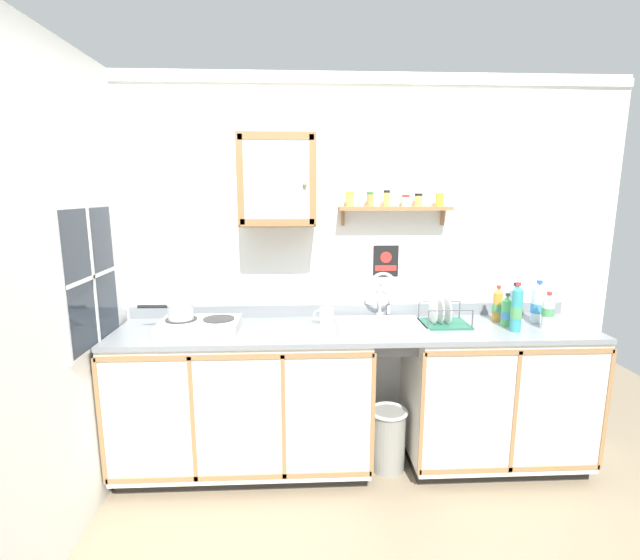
{
  "coord_description": "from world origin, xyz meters",
  "views": [
    {
      "loc": [
        -0.34,
        -2.27,
        1.76
      ],
      "look_at": [
        -0.21,
        0.51,
        1.22
      ],
      "focal_mm": 25.3,
      "sensor_mm": 36.0,
      "label": 1
    }
  ],
  "objects_px": {
    "bottle_juice_amber_1": "(497,305)",
    "mug": "(326,316)",
    "bottle_water_blue_3": "(514,305)",
    "dish_rack": "(443,318)",
    "sink": "(380,329)",
    "bottle_soda_green_4": "(507,312)",
    "wall_cabinet": "(278,181)",
    "bottle_water_clear_0": "(538,304)",
    "hot_plate_stove": "(200,325)",
    "saucepan": "(180,311)",
    "warning_sign": "(386,261)",
    "bottle_opaque_white_2": "(548,312)",
    "bottle_detergent_teal_5": "(517,309)",
    "trash_bin": "(388,438)"
  },
  "relations": [
    {
      "from": "bottle_detergent_teal_5",
      "to": "warning_sign",
      "type": "distance_m",
      "value": 0.86
    },
    {
      "from": "bottle_soda_green_4",
      "to": "mug",
      "type": "bearing_deg",
      "value": 175.98
    },
    {
      "from": "bottle_detergent_teal_5",
      "to": "trash_bin",
      "type": "relative_size",
      "value": 0.74
    },
    {
      "from": "saucepan",
      "to": "dish_rack",
      "type": "xyz_separation_m",
      "value": [
        1.63,
        0.03,
        -0.08
      ]
    },
    {
      "from": "bottle_water_clear_0",
      "to": "bottle_detergent_teal_5",
      "type": "bearing_deg",
      "value": -140.69
    },
    {
      "from": "bottle_water_clear_0",
      "to": "bottle_juice_amber_1",
      "type": "bearing_deg",
      "value": 171.4
    },
    {
      "from": "bottle_detergent_teal_5",
      "to": "wall_cabinet",
      "type": "xyz_separation_m",
      "value": [
        -1.43,
        0.26,
        0.76
      ]
    },
    {
      "from": "bottle_soda_green_4",
      "to": "trash_bin",
      "type": "height_order",
      "value": "bottle_soda_green_4"
    },
    {
      "from": "saucepan",
      "to": "mug",
      "type": "bearing_deg",
      "value": 4.46
    },
    {
      "from": "bottle_water_clear_0",
      "to": "dish_rack",
      "type": "xyz_separation_m",
      "value": [
        -0.63,
        -0.04,
        -0.08
      ]
    },
    {
      "from": "bottle_detergent_teal_5",
      "to": "wall_cabinet",
      "type": "height_order",
      "value": "wall_cabinet"
    },
    {
      "from": "mug",
      "to": "wall_cabinet",
      "type": "bearing_deg",
      "value": 167.21
    },
    {
      "from": "trash_bin",
      "to": "saucepan",
      "type": "bearing_deg",
      "value": 177.74
    },
    {
      "from": "bottle_soda_green_4",
      "to": "sink",
      "type": "bearing_deg",
      "value": 177.15
    },
    {
      "from": "bottle_water_blue_3",
      "to": "dish_rack",
      "type": "bearing_deg",
      "value": -175.39
    },
    {
      "from": "bottle_opaque_white_2",
      "to": "dish_rack",
      "type": "distance_m",
      "value": 0.63
    },
    {
      "from": "bottle_soda_green_4",
      "to": "hot_plate_stove",
      "type": "bearing_deg",
      "value": -179.59
    },
    {
      "from": "bottle_soda_green_4",
      "to": "mug",
      "type": "distance_m",
      "value": 1.13
    },
    {
      "from": "bottle_water_blue_3",
      "to": "warning_sign",
      "type": "height_order",
      "value": "warning_sign"
    },
    {
      "from": "dish_rack",
      "to": "warning_sign",
      "type": "height_order",
      "value": "warning_sign"
    },
    {
      "from": "sink",
      "to": "wall_cabinet",
      "type": "relative_size",
      "value": 1.0
    },
    {
      "from": "mug",
      "to": "warning_sign",
      "type": "xyz_separation_m",
      "value": [
        0.41,
        0.2,
        0.32
      ]
    },
    {
      "from": "bottle_opaque_white_2",
      "to": "bottle_detergent_teal_5",
      "type": "bearing_deg",
      "value": -169.71
    },
    {
      "from": "sink",
      "to": "bottle_water_clear_0",
      "type": "bearing_deg",
      "value": 1.95
    },
    {
      "from": "saucepan",
      "to": "wall_cabinet",
      "type": "distance_m",
      "value": 0.99
    },
    {
      "from": "bottle_juice_amber_1",
      "to": "bottle_soda_green_4",
      "type": "height_order",
      "value": "bottle_juice_amber_1"
    },
    {
      "from": "bottle_soda_green_4",
      "to": "bottle_opaque_white_2",
      "type": "bearing_deg",
      "value": -19.37
    },
    {
      "from": "sink",
      "to": "bottle_water_clear_0",
      "type": "xyz_separation_m",
      "value": [
        1.02,
        0.03,
        0.14
      ]
    },
    {
      "from": "bottle_soda_green_4",
      "to": "warning_sign",
      "type": "height_order",
      "value": "warning_sign"
    },
    {
      "from": "bottle_juice_amber_1",
      "to": "bottle_soda_green_4",
      "type": "bearing_deg",
      "value": -85.14
    },
    {
      "from": "sink",
      "to": "wall_cabinet",
      "type": "height_order",
      "value": "wall_cabinet"
    },
    {
      "from": "saucepan",
      "to": "bottle_detergent_teal_5",
      "type": "xyz_separation_m",
      "value": [
        2.03,
        -0.13,
        0.02
      ]
    },
    {
      "from": "sink",
      "to": "bottle_opaque_white_2",
      "type": "bearing_deg",
      "value": -6.61
    },
    {
      "from": "bottle_soda_green_4",
      "to": "mug",
      "type": "xyz_separation_m",
      "value": [
        -1.13,
        0.08,
        -0.04
      ]
    },
    {
      "from": "bottle_juice_amber_1",
      "to": "mug",
      "type": "xyz_separation_m",
      "value": [
        -1.12,
        -0.03,
        -0.05
      ]
    },
    {
      "from": "sink",
      "to": "bottle_water_clear_0",
      "type": "height_order",
      "value": "sink"
    },
    {
      "from": "sink",
      "to": "hot_plate_stove",
      "type": "xyz_separation_m",
      "value": [
        -1.12,
        -0.05,
        0.06
      ]
    },
    {
      "from": "sink",
      "to": "bottle_water_blue_3",
      "type": "distance_m",
      "value": 0.88
    },
    {
      "from": "bottle_water_clear_0",
      "to": "saucepan",
      "type": "bearing_deg",
      "value": -178.37
    },
    {
      "from": "saucepan",
      "to": "warning_sign",
      "type": "bearing_deg",
      "value": 11.68
    },
    {
      "from": "bottle_water_clear_0",
      "to": "dish_rack",
      "type": "distance_m",
      "value": 0.63
    },
    {
      "from": "hot_plate_stove",
      "to": "bottle_water_clear_0",
      "type": "xyz_separation_m",
      "value": [
        2.14,
        0.09,
        0.09
      ]
    },
    {
      "from": "sink",
      "to": "bottle_soda_green_4",
      "type": "height_order",
      "value": "sink"
    },
    {
      "from": "bottle_water_blue_3",
      "to": "mug",
      "type": "relative_size",
      "value": 2.0
    },
    {
      "from": "bottle_opaque_white_2",
      "to": "trash_bin",
      "type": "bearing_deg",
      "value": 177.82
    },
    {
      "from": "trash_bin",
      "to": "bottle_water_clear_0",
      "type": "bearing_deg",
      "value": 6.76
    },
    {
      "from": "bottle_opaque_white_2",
      "to": "warning_sign",
      "type": "relative_size",
      "value": 1.12
    },
    {
      "from": "bottle_juice_amber_1",
      "to": "mug",
      "type": "relative_size",
      "value": 1.81
    },
    {
      "from": "saucepan",
      "to": "bottle_detergent_teal_5",
      "type": "height_order",
      "value": "bottle_detergent_teal_5"
    },
    {
      "from": "bottle_soda_green_4",
      "to": "mug",
      "type": "relative_size",
      "value": 1.62
    }
  ]
}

